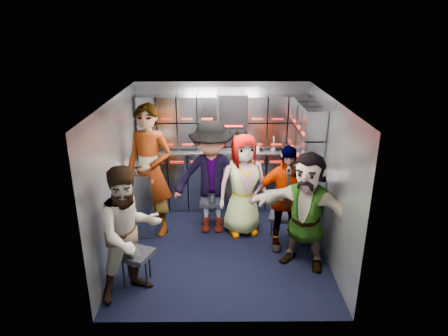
{
  "coord_description": "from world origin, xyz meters",
  "views": [
    {
      "loc": [
        -0.02,
        -4.92,
        3.07
      ],
      "look_at": [
        0.02,
        0.35,
        1.06
      ],
      "focal_mm": 32.0,
      "sensor_mm": 36.0,
      "label": 1
    }
  ],
  "objects_px": {
    "jump_seat_near_right": "(301,233)",
    "attendant_arc_d": "(285,198)",
    "attendant_arc_a": "(130,233)",
    "jump_seat_mid_right": "(282,218)",
    "attendant_arc_c": "(243,185)",
    "attendant_arc_b": "(212,178)",
    "jump_seat_near_left": "(136,256)",
    "attendant_standing": "(150,171)",
    "jump_seat_center": "(242,205)",
    "jump_seat_mid_left": "(212,203)",
    "attendant_arc_e": "(306,211)"
  },
  "relations": [
    {
      "from": "jump_seat_mid_right",
      "to": "attendant_arc_c",
      "type": "distance_m",
      "value": 0.73
    },
    {
      "from": "attendant_arc_e",
      "to": "jump_seat_mid_left",
      "type": "bearing_deg",
      "value": 166.52
    },
    {
      "from": "jump_seat_mid_left",
      "to": "attendant_arc_c",
      "type": "distance_m",
      "value": 0.64
    },
    {
      "from": "jump_seat_mid_right",
      "to": "attendant_arc_a",
      "type": "distance_m",
      "value": 2.27
    },
    {
      "from": "jump_seat_near_right",
      "to": "attendant_arc_a",
      "type": "distance_m",
      "value": 2.28
    },
    {
      "from": "attendant_arc_b",
      "to": "attendant_arc_e",
      "type": "relative_size",
      "value": 1.11
    },
    {
      "from": "jump_seat_mid_right",
      "to": "attendant_arc_a",
      "type": "xyz_separation_m",
      "value": [
        -1.9,
        -1.17,
        0.44
      ]
    },
    {
      "from": "jump_seat_near_right",
      "to": "jump_seat_center",
      "type": "bearing_deg",
      "value": 131.69
    },
    {
      "from": "attendant_arc_c",
      "to": "attendant_arc_e",
      "type": "height_order",
      "value": "attendant_arc_e"
    },
    {
      "from": "jump_seat_near_left",
      "to": "attendant_arc_a",
      "type": "distance_m",
      "value": 0.45
    },
    {
      "from": "jump_seat_mid_right",
      "to": "attendant_arc_d",
      "type": "distance_m",
      "value": 0.43
    },
    {
      "from": "jump_seat_near_left",
      "to": "jump_seat_mid_left",
      "type": "bearing_deg",
      "value": 58.7
    },
    {
      "from": "jump_seat_near_right",
      "to": "attendant_arc_d",
      "type": "relative_size",
      "value": 0.28
    },
    {
      "from": "attendant_arc_d",
      "to": "attendant_arc_e",
      "type": "distance_m",
      "value": 0.46
    },
    {
      "from": "jump_seat_mid_right",
      "to": "attendant_arc_e",
      "type": "distance_m",
      "value": 0.75
    },
    {
      "from": "jump_seat_mid_left",
      "to": "attendant_standing",
      "type": "relative_size",
      "value": 0.22
    },
    {
      "from": "jump_seat_near_right",
      "to": "attendant_arc_d",
      "type": "xyz_separation_m",
      "value": [
        -0.2,
        0.23,
        0.4
      ]
    },
    {
      "from": "attendant_arc_c",
      "to": "attendant_arc_e",
      "type": "xyz_separation_m",
      "value": [
        0.75,
        -0.85,
        0.01
      ]
    },
    {
      "from": "attendant_arc_a",
      "to": "attendant_arc_b",
      "type": "relative_size",
      "value": 0.93
    },
    {
      "from": "attendant_arc_a",
      "to": "attendant_arc_b",
      "type": "height_order",
      "value": "attendant_arc_b"
    },
    {
      "from": "jump_seat_mid_left",
      "to": "attendant_arc_d",
      "type": "xyz_separation_m",
      "value": [
        1.01,
        -0.65,
        0.38
      ]
    },
    {
      "from": "jump_seat_near_left",
      "to": "attendant_standing",
      "type": "bearing_deg",
      "value": 90.0
    },
    {
      "from": "jump_seat_near_right",
      "to": "jump_seat_mid_right",
      "type": "bearing_deg",
      "value": 116.36
    },
    {
      "from": "jump_seat_center",
      "to": "attendant_arc_d",
      "type": "xyz_separation_m",
      "value": [
        0.55,
        -0.62,
        0.39
      ]
    },
    {
      "from": "jump_seat_center",
      "to": "jump_seat_mid_left",
      "type": "bearing_deg",
      "value": 175.37
    },
    {
      "from": "jump_seat_near_right",
      "to": "attendant_arc_b",
      "type": "bearing_deg",
      "value": 149.89
    },
    {
      "from": "jump_seat_mid_left",
      "to": "attendant_arc_a",
      "type": "height_order",
      "value": "attendant_arc_a"
    },
    {
      "from": "jump_seat_center",
      "to": "attendant_arc_d",
      "type": "height_order",
      "value": "attendant_arc_d"
    },
    {
      "from": "attendant_standing",
      "to": "attendant_arc_c",
      "type": "distance_m",
      "value": 1.36
    },
    {
      "from": "jump_seat_center",
      "to": "attendant_arc_b",
      "type": "xyz_separation_m",
      "value": [
        -0.46,
        -0.14,
        0.5
      ]
    },
    {
      "from": "attendant_arc_d",
      "to": "jump_seat_center",
      "type": "bearing_deg",
      "value": 135.43
    },
    {
      "from": "attendant_standing",
      "to": "attendant_arc_b",
      "type": "xyz_separation_m",
      "value": [
        0.89,
        0.02,
        -0.12
      ]
    },
    {
      "from": "jump_seat_center",
      "to": "attendant_arc_a",
      "type": "distance_m",
      "value": 2.14
    },
    {
      "from": "jump_seat_mid_right",
      "to": "attendant_standing",
      "type": "xyz_separation_m",
      "value": [
        -1.9,
        0.27,
        0.62
      ]
    },
    {
      "from": "jump_seat_center",
      "to": "attendant_arc_e",
      "type": "xyz_separation_m",
      "value": [
        0.75,
        -1.03,
        0.41
      ]
    },
    {
      "from": "attendant_arc_a",
      "to": "attendant_arc_d",
      "type": "distance_m",
      "value": 2.14
    },
    {
      "from": "attendant_arc_d",
      "to": "attendant_arc_b",
      "type": "bearing_deg",
      "value": 158.55
    },
    {
      "from": "jump_seat_near_left",
      "to": "attendant_arc_c",
      "type": "distance_m",
      "value": 1.87
    },
    {
      "from": "jump_seat_center",
      "to": "attendant_arc_d",
      "type": "relative_size",
      "value": 0.27
    },
    {
      "from": "attendant_arc_b",
      "to": "jump_seat_mid_right",
      "type": "bearing_deg",
      "value": -14.44
    },
    {
      "from": "jump_seat_near_right",
      "to": "attendant_arc_c",
      "type": "xyz_separation_m",
      "value": [
        -0.75,
        0.67,
        0.42
      ]
    },
    {
      "from": "jump_seat_near_left",
      "to": "jump_seat_mid_right",
      "type": "height_order",
      "value": "jump_seat_near_left"
    },
    {
      "from": "attendant_standing",
      "to": "attendant_arc_c",
      "type": "relative_size",
      "value": 1.28
    },
    {
      "from": "jump_seat_mid_left",
      "to": "attendant_arc_b",
      "type": "distance_m",
      "value": 0.52
    },
    {
      "from": "jump_seat_near_left",
      "to": "attendant_arc_d",
      "type": "relative_size",
      "value": 0.31
    },
    {
      "from": "jump_seat_mid_left",
      "to": "attendant_arc_c",
      "type": "relative_size",
      "value": 0.28
    },
    {
      "from": "jump_seat_center",
      "to": "jump_seat_near_right",
      "type": "bearing_deg",
      "value": -48.31
    },
    {
      "from": "attendant_arc_a",
      "to": "attendant_arc_d",
      "type": "relative_size",
      "value": 1.06
    },
    {
      "from": "jump_seat_near_left",
      "to": "jump_seat_mid_right",
      "type": "relative_size",
      "value": 1.14
    },
    {
      "from": "jump_seat_center",
      "to": "jump_seat_near_right",
      "type": "distance_m",
      "value": 1.13
    }
  ]
}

